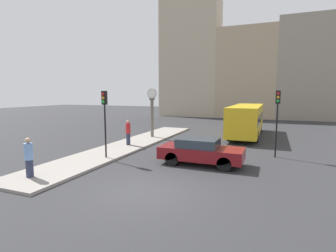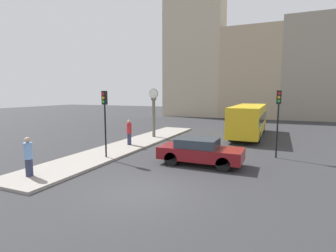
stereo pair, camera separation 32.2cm
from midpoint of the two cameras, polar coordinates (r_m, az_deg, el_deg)
name	(u,v)px [view 1 (the left image)]	position (r m, az deg, el deg)	size (l,w,h in m)	color
ground_plane	(144,192)	(10.33, -6.17, -14.05)	(120.00, 120.00, 0.00)	#2D2D30
sidewalk_corner	(130,145)	(19.03, -8.74, -4.04)	(2.85, 19.11, 0.13)	gray
building_row	(239,66)	(42.70, 14.95, 12.48)	(26.53, 5.00, 18.51)	#B7A88E
sedan_car	(201,151)	(13.87, 6.43, -5.43)	(4.33, 1.81, 1.38)	maroon
bus_distant	(246,119)	(23.80, 16.34, 1.56)	(2.37, 9.33, 2.68)	gold
traffic_light_near	(105,110)	(14.92, -14.22, 3.37)	(0.26, 0.24, 3.73)	black
traffic_light_far	(277,110)	(16.23, 22.19, 3.26)	(0.26, 0.24, 3.89)	black
street_clock	(152,112)	(21.65, -3.92, 2.99)	(0.81, 0.34, 3.98)	#666056
pedestrian_red_top	(128,132)	(18.51, -9.16, -1.36)	(0.33, 0.33, 1.76)	#2D334C
pedestrian_blue_stripe	(29,157)	(12.84, -28.66, -6.02)	(0.36, 0.36, 1.72)	#2D334C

